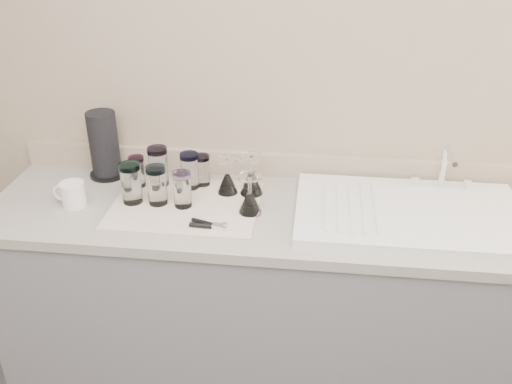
# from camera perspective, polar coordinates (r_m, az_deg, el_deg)

# --- Properties ---
(room_envelope) EXTENTS (3.54, 3.50, 2.52)m
(room_envelope) POSITION_cam_1_polar(r_m,az_deg,el_deg) (0.79, -9.50, -3.98)
(room_envelope) COLOR #4D4E52
(room_envelope) RESTS_ON ground
(counter_unit) EXTENTS (2.06, 0.62, 0.90)m
(counter_unit) POSITION_cam_1_polar(r_m,az_deg,el_deg) (2.40, 0.27, -11.05)
(counter_unit) COLOR slate
(counter_unit) RESTS_ON ground
(sink_unit) EXTENTS (0.82, 0.50, 0.22)m
(sink_unit) POSITION_cam_1_polar(r_m,az_deg,el_deg) (2.15, 15.10, -2.06)
(sink_unit) COLOR white
(sink_unit) RESTS_ON counter_unit
(dish_towel) EXTENTS (0.55, 0.42, 0.01)m
(dish_towel) POSITION_cam_1_polar(r_m,az_deg,el_deg) (2.18, -7.03, -1.30)
(dish_towel) COLOR white
(dish_towel) RESTS_ON counter_unit
(tumbler_teal) EXTENTS (0.06, 0.06, 0.13)m
(tumbler_teal) POSITION_cam_1_polar(r_m,az_deg,el_deg) (2.31, -11.81, 2.03)
(tumbler_teal) COLOR white
(tumbler_teal) RESTS_ON dish_towel
(tumbler_cyan) EXTENTS (0.08, 0.08, 0.16)m
(tumbler_cyan) POSITION_cam_1_polar(r_m,az_deg,el_deg) (2.30, -9.74, 2.58)
(tumbler_cyan) COLOR white
(tumbler_cyan) RESTS_ON dish_towel
(tumbler_purple) EXTENTS (0.07, 0.07, 0.15)m
(tumbler_purple) POSITION_cam_1_polar(r_m,az_deg,el_deg) (2.26, -6.64, 2.16)
(tumbler_purple) COLOR white
(tumbler_purple) RESTS_ON dish_towel
(tumbler_magenta) EXTENTS (0.08, 0.08, 0.16)m
(tumbler_magenta) POSITION_cam_1_polar(r_m,az_deg,el_deg) (2.19, -12.39, 0.90)
(tumbler_magenta) COLOR white
(tumbler_magenta) RESTS_ON dish_towel
(tumbler_blue) EXTENTS (0.08, 0.08, 0.15)m
(tumbler_blue) POSITION_cam_1_polar(r_m,az_deg,el_deg) (2.16, -9.89, 0.70)
(tumbler_blue) COLOR white
(tumbler_blue) RESTS_ON dish_towel
(tumbler_lavender) EXTENTS (0.07, 0.07, 0.14)m
(tumbler_lavender) POSITION_cam_1_polar(r_m,az_deg,el_deg) (2.13, -7.37, 0.27)
(tumbler_lavender) COLOR white
(tumbler_lavender) RESTS_ON dish_towel
(tumbler_extra) EXTENTS (0.06, 0.06, 0.13)m
(tumbler_extra) POSITION_cam_1_polar(r_m,az_deg,el_deg) (2.28, -5.40, 2.22)
(tumbler_extra) COLOR white
(tumbler_extra) RESTS_ON dish_towel
(goblet_back_left) EXTENTS (0.08, 0.08, 0.14)m
(goblet_back_left) POSITION_cam_1_polar(r_m,az_deg,el_deg) (2.22, -2.88, 1.10)
(goblet_back_left) COLOR white
(goblet_back_left) RESTS_ON dish_towel
(goblet_back_right) EXTENTS (0.09, 0.09, 0.16)m
(goblet_back_right) POSITION_cam_1_polar(r_m,az_deg,el_deg) (2.21, -0.47, 1.13)
(goblet_back_right) COLOR white
(goblet_back_right) RESTS_ON dish_towel
(goblet_front_right) EXTENTS (0.08, 0.08, 0.15)m
(goblet_front_right) POSITION_cam_1_polar(r_m,az_deg,el_deg) (2.08, -0.62, -0.79)
(goblet_front_right) COLOR white
(goblet_front_right) RESTS_ON dish_towel
(can_opener) EXTENTS (0.14, 0.06, 0.02)m
(can_opener) POSITION_cam_1_polar(r_m,az_deg,el_deg) (2.02, -4.74, -3.32)
(can_opener) COLOR silver
(can_opener) RESTS_ON dish_towel
(white_mug) EXTENTS (0.13, 0.10, 0.09)m
(white_mug) POSITION_cam_1_polar(r_m,az_deg,el_deg) (2.25, -17.89, -0.21)
(white_mug) COLOR white
(white_mug) RESTS_ON counter_unit
(paper_towel_roll) EXTENTS (0.15, 0.15, 0.28)m
(paper_towel_roll) POSITION_cam_1_polar(r_m,az_deg,el_deg) (2.41, -14.94, 4.52)
(paper_towel_roll) COLOR black
(paper_towel_roll) RESTS_ON counter_unit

